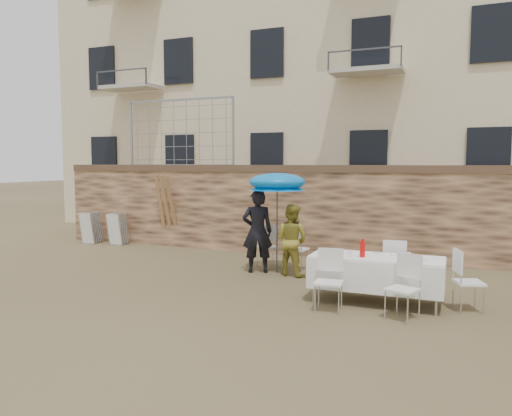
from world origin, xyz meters
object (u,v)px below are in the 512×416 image
at_px(woman_dress, 291,240).
at_px(umbrella, 277,185).
at_px(soda_bottle, 362,249).
at_px(table_chair_front_right, 403,288).
at_px(banquet_table, 376,259).
at_px(man_suit, 257,231).
at_px(couple_chair_left, 267,246).
at_px(table_chair_back, 395,266).
at_px(table_chair_side, 469,281).
at_px(chair_stack_right, 121,228).
at_px(couple_chair_right, 297,248).
at_px(table_chair_front_left, 329,281).
at_px(chair_stack_left, 96,226).

bearing_deg(woman_dress, umbrella, -2.05).
height_order(woman_dress, soda_bottle, woman_dress).
bearing_deg(table_chair_front_right, banquet_table, 146.89).
distance_m(man_suit, couple_chair_left, 0.67).
bearing_deg(table_chair_back, table_chair_front_right, 96.15).
bearing_deg(table_chair_side, chair_stack_right, 51.61).
bearing_deg(chair_stack_right, soda_bottle, -25.08).
distance_m(table_chair_back, table_chair_side, 1.39).
bearing_deg(woman_dress, man_suit, 13.89).
xyz_separation_m(couple_chair_right, soda_bottle, (1.77, -2.10, 0.43)).
height_order(table_chair_front_left, table_chair_front_right, same).
height_order(woman_dress, umbrella, umbrella).
height_order(soda_bottle, table_chair_side, soda_bottle).
distance_m(woman_dress, couple_chair_left, 0.96).
bearing_deg(man_suit, woman_dress, 154.67).
relative_size(couple_chair_left, couple_chair_right, 1.00).
distance_m(table_chair_front_right, table_chair_side, 1.24).
bearing_deg(umbrella, soda_bottle, -38.61).
distance_m(woman_dress, table_chair_front_right, 3.25).
bearing_deg(couple_chair_right, couple_chair_left, 7.45).
bearing_deg(couple_chair_right, woman_dress, 102.65).
height_order(table_chair_side, chair_stack_left, table_chair_side).
distance_m(banquet_table, chair_stack_right, 8.31).
height_order(table_chair_front_right, table_chair_side, same).
bearing_deg(table_chair_side, chair_stack_left, 53.27).
bearing_deg(table_chair_side, man_suit, 53.52).
distance_m(couple_chair_left, table_chair_front_right, 4.16).
bearing_deg(chair_stack_left, table_chair_side, -17.99).
bearing_deg(table_chair_back, man_suit, -16.66).
height_order(table_chair_front_left, chair_stack_right, table_chair_front_left).
distance_m(soda_bottle, chair_stack_right, 8.20).
relative_size(man_suit, table_chair_front_right, 1.81).
height_order(table_chair_front_left, table_chair_back, same).
bearing_deg(table_chair_front_right, table_chair_side, 66.56).
bearing_deg(couple_chair_right, chair_stack_right, -6.16).
bearing_deg(chair_stack_left, couple_chair_right, -11.80).
height_order(man_suit, woman_dress, man_suit).
relative_size(umbrella, table_chair_side, 2.03).
xyz_separation_m(table_chair_front_left, table_chair_front_right, (1.10, 0.00, 0.00)).
height_order(umbrella, banquet_table, umbrella).
xyz_separation_m(table_chair_front_right, chair_stack_right, (-8.12, 4.07, -0.02)).
bearing_deg(woman_dress, couple_chair_right, -70.91).
bearing_deg(soda_bottle, table_chair_front_left, -123.69).
xyz_separation_m(soda_bottle, chair_stack_left, (-8.32, 3.47, -0.45)).
bearing_deg(chair_stack_left, soda_bottle, -22.65).
bearing_deg(table_chair_front_right, table_chair_front_left, -156.80).
relative_size(table_chair_back, chair_stack_left, 1.04).
distance_m(man_suit, woman_dress, 0.76).
xyz_separation_m(table_chair_back, chair_stack_right, (-7.82, 2.52, -0.02)).
xyz_separation_m(woman_dress, banquet_table, (1.92, -1.40, 0.00)).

